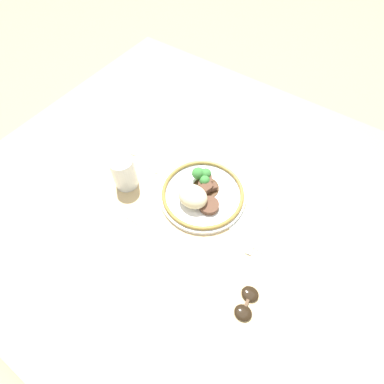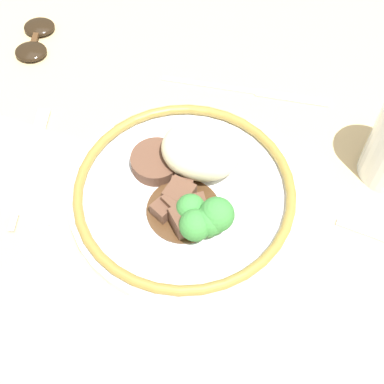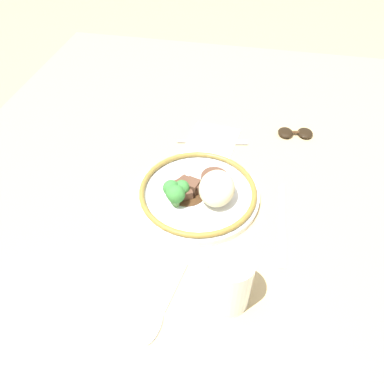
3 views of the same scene
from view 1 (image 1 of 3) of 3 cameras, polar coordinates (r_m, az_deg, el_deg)
name	(u,v)px [view 1 (image 1 of 3)]	position (r m, az deg, el deg)	size (l,w,h in m)	color
ground_plane	(205,209)	(0.99, 2.41, -3.19)	(8.00, 8.00, 0.00)	#998466
dining_table	(205,205)	(0.97, 2.46, -2.50)	(1.52, 1.28, 0.05)	tan
napkin	(259,228)	(0.92, 12.71, -6.75)	(0.16, 0.14, 0.00)	silver
plate	(201,193)	(0.94, 1.80, -0.21)	(0.27, 0.27, 0.08)	white
juice_glass	(124,174)	(0.97, -12.77, 3.42)	(0.07, 0.07, 0.12)	yellow
fork	(256,233)	(0.91, 12.10, -7.65)	(0.04, 0.18, 0.00)	#ADADB2
knife	(154,233)	(0.90, -7.16, -7.67)	(0.23, 0.02, 0.00)	#ADADB2
spoon	(135,154)	(1.08, -10.81, 7.05)	(0.16, 0.04, 0.01)	#ADADB2
sunglasses	(247,303)	(0.83, 10.37, -20.09)	(0.06, 0.10, 0.01)	black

